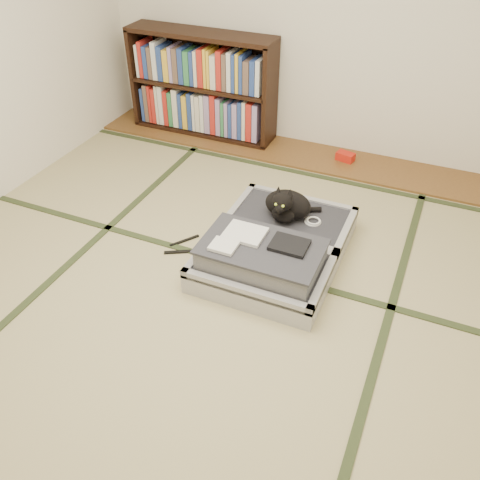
% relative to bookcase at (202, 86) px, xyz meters
% --- Properties ---
extents(floor, '(4.50, 4.50, 0.00)m').
position_rel_bookcase_xyz_m(floor, '(1.07, -2.07, -0.45)').
color(floor, tan).
rests_on(floor, ground).
extents(wood_strip, '(4.00, 0.50, 0.02)m').
position_rel_bookcase_xyz_m(wood_strip, '(1.07, -0.07, -0.44)').
color(wood_strip, brown).
rests_on(wood_strip, ground).
extents(red_item, '(0.17, 0.12, 0.07)m').
position_rel_bookcase_xyz_m(red_item, '(1.38, -0.04, -0.40)').
color(red_item, red).
rests_on(red_item, wood_strip).
extents(room_shell, '(4.50, 4.50, 4.50)m').
position_rel_bookcase_xyz_m(room_shell, '(1.07, -2.07, 1.01)').
color(room_shell, white).
rests_on(room_shell, ground).
extents(tatami_borders, '(4.00, 4.50, 0.01)m').
position_rel_bookcase_xyz_m(tatami_borders, '(1.07, -1.58, -0.45)').
color(tatami_borders, '#2D381E').
rests_on(tatami_borders, ground).
extents(bookcase, '(1.35, 0.31, 0.92)m').
position_rel_bookcase_xyz_m(bookcase, '(0.00, 0.00, 0.00)').
color(bookcase, black).
rests_on(bookcase, wood_strip).
extents(suitcase, '(0.82, 1.09, 0.32)m').
position_rel_bookcase_xyz_m(suitcase, '(1.28, -1.55, -0.34)').
color(suitcase, '#A6A5AA').
rests_on(suitcase, floor).
extents(cat, '(0.36, 0.37, 0.29)m').
position_rel_bookcase_xyz_m(cat, '(1.26, -1.26, -0.19)').
color(cat, black).
rests_on(cat, suitcase).
extents(cable_coil, '(0.11, 0.11, 0.03)m').
position_rel_bookcase_xyz_m(cable_coil, '(1.44, -1.24, -0.28)').
color(cable_coil, white).
rests_on(cable_coil, suitcase).
extents(hanger, '(0.44, 0.31, 0.01)m').
position_rel_bookcase_xyz_m(hanger, '(0.78, -1.62, -0.44)').
color(hanger, black).
rests_on(hanger, floor).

